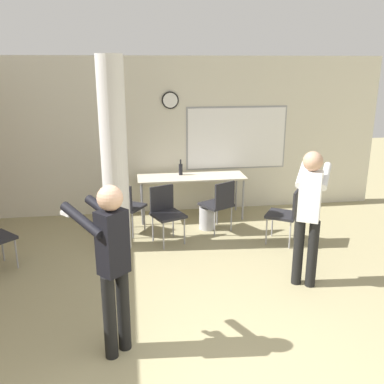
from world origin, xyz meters
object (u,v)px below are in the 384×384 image
(bottle_on_table, at_px, (181,169))
(chair_table_left, at_px, (126,204))
(folding_table, at_px, (191,179))
(chair_mid_room, at_px, (287,212))
(chair_table_front, at_px, (166,210))
(person_playing_side, at_px, (309,208))
(chair_table_right, at_px, (219,202))
(person_playing_front, at_px, (111,258))

(bottle_on_table, distance_m, chair_table_left, 1.29)
(folding_table, xyz_separation_m, chair_mid_room, (1.27, -1.35, -0.20))
(bottle_on_table, bearing_deg, chair_table_front, -107.98)
(chair_mid_room, bearing_deg, bottle_on_table, 134.54)
(folding_table, height_order, chair_table_front, chair_table_front)
(chair_table_front, relative_size, person_playing_side, 0.51)
(bottle_on_table, relative_size, chair_mid_room, 0.32)
(chair_table_front, bearing_deg, folding_table, 61.91)
(chair_table_right, relative_size, person_playing_side, 0.51)
(bottle_on_table, height_order, chair_mid_room, bottle_on_table)
(bottle_on_table, xyz_separation_m, chair_table_right, (0.52, -0.86, -0.36))
(chair_table_right, distance_m, person_playing_front, 3.32)
(bottle_on_table, distance_m, chair_table_front, 1.24)
(bottle_on_table, distance_m, chair_table_right, 1.07)
(chair_table_front, height_order, chair_table_right, same)
(chair_mid_room, bearing_deg, person_playing_front, -138.24)
(chair_mid_room, xyz_separation_m, chair_table_right, (-0.92, 0.61, 0.00))
(chair_mid_room, height_order, chair_table_right, same)
(chair_table_front, bearing_deg, person_playing_front, -105.42)
(chair_table_front, distance_m, chair_mid_room, 1.84)
(folding_table, distance_m, chair_table_left, 1.33)
(chair_table_left, relative_size, chair_table_front, 1.00)
(chair_table_left, bearing_deg, chair_table_right, -3.94)
(folding_table, relative_size, bottle_on_table, 6.76)
(folding_table, xyz_separation_m, chair_table_right, (0.35, -0.75, -0.20))
(chair_table_right, xyz_separation_m, person_playing_front, (-1.60, -2.86, 0.48))
(chair_table_front, height_order, person_playing_side, person_playing_side)
(chair_mid_room, bearing_deg, chair_table_front, 169.47)
(folding_table, bearing_deg, chair_table_front, -118.09)
(folding_table, height_order, bottle_on_table, bottle_on_table)
(person_playing_front, bearing_deg, chair_table_front, 74.58)
(bottle_on_table, relative_size, chair_table_right, 0.32)
(bottle_on_table, relative_size, person_playing_front, 0.17)
(folding_table, xyz_separation_m, person_playing_front, (-1.26, -3.61, 0.27))
(bottle_on_table, height_order, chair_table_right, bottle_on_table)
(folding_table, height_order, chair_table_left, chair_table_left)
(bottle_on_table, distance_m, person_playing_side, 2.99)
(bottle_on_table, bearing_deg, chair_mid_room, -45.46)
(chair_table_left, xyz_separation_m, chair_table_front, (0.61, -0.37, 0.00))
(chair_table_front, relative_size, chair_table_right, 1.00)
(bottle_on_table, bearing_deg, person_playing_side, -65.70)
(chair_table_front, distance_m, person_playing_front, 2.73)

